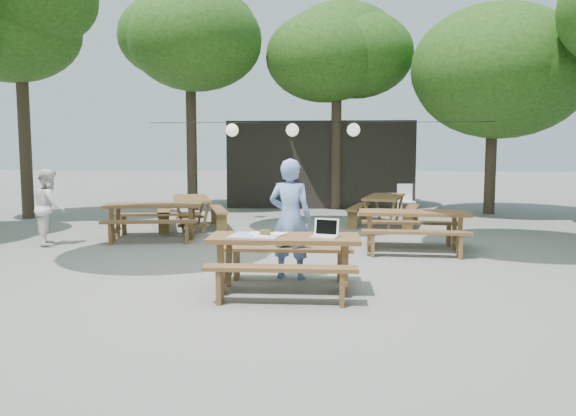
{
  "coord_description": "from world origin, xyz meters",
  "views": [
    {
      "loc": [
        0.71,
        -8.84,
        1.9
      ],
      "look_at": [
        0.16,
        -0.78,
        1.05
      ],
      "focal_mm": 35.0,
      "sensor_mm": 36.0,
      "label": 1
    }
  ],
  "objects_px": {
    "main_picnic_table": "(284,263)",
    "picnic_table_nw": "(154,221)",
    "woman": "(290,219)",
    "plastic_chair": "(406,207)",
    "second_person": "(50,207)"
  },
  "relations": [
    {
      "from": "main_picnic_table",
      "to": "picnic_table_nw",
      "type": "distance_m",
      "value": 5.22
    },
    {
      "from": "woman",
      "to": "plastic_chair",
      "type": "bearing_deg",
      "value": -94.91
    },
    {
      "from": "picnic_table_nw",
      "to": "second_person",
      "type": "bearing_deg",
      "value": -163.86
    },
    {
      "from": "main_picnic_table",
      "to": "plastic_chair",
      "type": "xyz_separation_m",
      "value": [
        2.83,
        8.83,
        -0.13
      ]
    },
    {
      "from": "main_picnic_table",
      "to": "plastic_chair",
      "type": "relative_size",
      "value": 2.22
    },
    {
      "from": "main_picnic_table",
      "to": "picnic_table_nw",
      "type": "height_order",
      "value": "same"
    },
    {
      "from": "picnic_table_nw",
      "to": "woman",
      "type": "height_order",
      "value": "woman"
    },
    {
      "from": "second_person",
      "to": "plastic_chair",
      "type": "xyz_separation_m",
      "value": [
        7.76,
        5.48,
        -0.5
      ]
    },
    {
      "from": "picnic_table_nw",
      "to": "second_person",
      "type": "distance_m",
      "value": 2.06
    },
    {
      "from": "woman",
      "to": "main_picnic_table",
      "type": "bearing_deg",
      "value": 102.28
    },
    {
      "from": "main_picnic_table",
      "to": "woman",
      "type": "bearing_deg",
      "value": 87.99
    },
    {
      "from": "second_person",
      "to": "plastic_chair",
      "type": "distance_m",
      "value": 9.51
    },
    {
      "from": "picnic_table_nw",
      "to": "woman",
      "type": "relative_size",
      "value": 1.2
    },
    {
      "from": "picnic_table_nw",
      "to": "plastic_chair",
      "type": "relative_size",
      "value": 2.36
    },
    {
      "from": "second_person",
      "to": "plastic_chair",
      "type": "height_order",
      "value": "second_person"
    }
  ]
}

